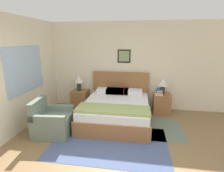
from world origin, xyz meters
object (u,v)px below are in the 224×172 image
Objects in this scene: nightstand_near_window at (80,99)px; table_lamp_by_door at (163,83)px; armchair at (52,122)px; nightstand_by_door at (161,103)px; bed at (116,109)px; table_lamp_near_window at (79,80)px.

nightstand_near_window is 2.53m from table_lamp_by_door.
armchair reaches higher than nightstand_by_door.
nightstand_near_window is at bearing 150.19° from bed.
bed is 3.97× the size of table_lamp_near_window.
table_lamp_by_door is (2.46, -0.01, 0.61)m from nightstand_near_window.
nightstand_by_door is 1.14× the size of table_lamp_near_window.
armchair is 3.10m from table_lamp_by_door.
bed is 3.97× the size of table_lamp_by_door.
armchair is (-1.34, -0.93, -0.02)m from bed.
table_lamp_near_window is at bearing -155.56° from nightstand_near_window.
armchair is 1.48× the size of nightstand_near_window.
nightstand_by_door is at bearing 64.32° from table_lamp_by_door.
table_lamp_near_window is at bearing 180.00° from table_lamp_by_door.
table_lamp_by_door is (-0.00, -0.01, 0.61)m from nightstand_by_door.
bed is 3.47× the size of nightstand_by_door.
nightstand_by_door is at bearing 29.75° from bed.
bed is 1.63m from armchair.
nightstand_near_window is at bearing 180.00° from nightstand_by_door.
table_lamp_near_window is 2.48m from table_lamp_by_door.
bed reaches higher than table_lamp_by_door.
table_lamp_near_window is (0.09, 1.62, 0.61)m from armchair.
nightstand_near_window is (-1.23, 0.70, -0.03)m from bed.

